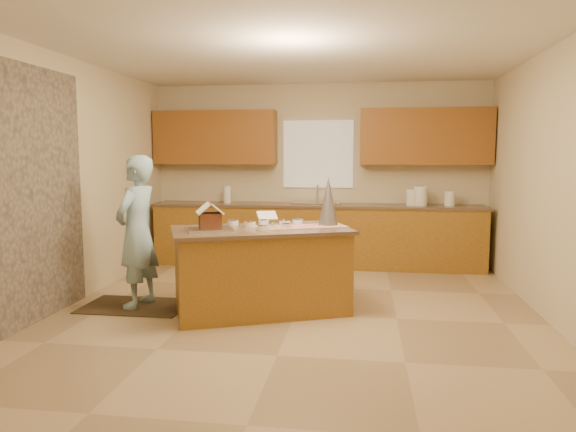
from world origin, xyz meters
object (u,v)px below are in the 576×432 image
at_px(island_base, 261,272).
at_px(tinsel_tree, 328,201).
at_px(gingerbread_house, 210,218).
at_px(boy, 137,232).

relative_size(island_base, tinsel_tree, 3.27).
xyz_separation_m(tinsel_tree, gingerbread_house, (-1.14, -0.58, -0.14)).
height_order(boy, gingerbread_house, boy).
distance_m(boy, gingerbread_house, 0.92).
xyz_separation_m(tinsel_tree, boy, (-2.02, -0.36, -0.32)).
bearing_deg(island_base, boy, 158.41).
distance_m(island_base, tinsel_tree, 1.04).
distance_m(tinsel_tree, boy, 2.07).
bearing_deg(island_base, tinsel_tree, 3.67).
distance_m(island_base, gingerbread_house, 0.79).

